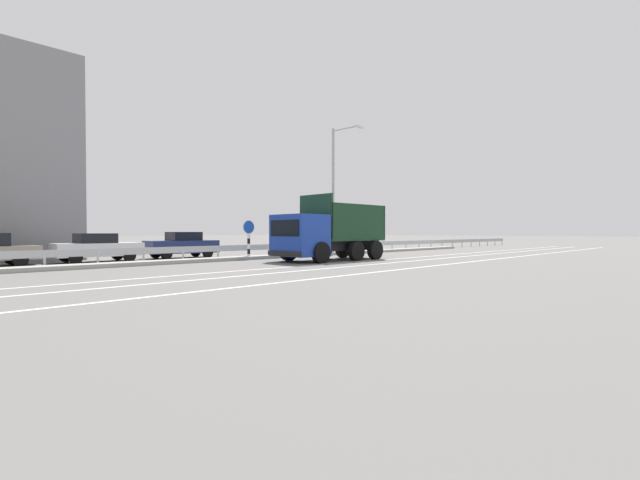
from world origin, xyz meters
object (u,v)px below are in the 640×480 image
(street_lamp_1, at_px, (335,184))
(dump_truck, at_px, (320,237))
(parked_car_4, at_px, (182,245))
(parked_car_3, at_px, (97,248))
(median_road_sign, at_px, (249,239))

(street_lamp_1, bearing_deg, dump_truck, -144.62)
(dump_truck, height_order, parked_car_4, dump_truck)
(parked_car_3, bearing_deg, median_road_sign, 61.41)
(dump_truck, distance_m, parked_car_3, 11.39)
(dump_truck, bearing_deg, median_road_sign, 27.93)
(street_lamp_1, bearing_deg, parked_car_3, 164.00)
(dump_truck, xyz_separation_m, median_road_sign, (-1.89, 3.77, -0.10))
(median_road_sign, xyz_separation_m, street_lamp_1, (6.93, -0.19, 3.56))
(parked_car_3, bearing_deg, street_lamp_1, 74.50)
(median_road_sign, distance_m, parked_car_4, 4.28)
(median_road_sign, bearing_deg, street_lamp_1, -1.53)
(parked_car_4, bearing_deg, street_lamp_1, -110.19)
(median_road_sign, height_order, parked_car_3, median_road_sign)
(parked_car_3, relative_size, parked_car_4, 0.99)
(dump_truck, bearing_deg, parked_car_4, 29.02)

